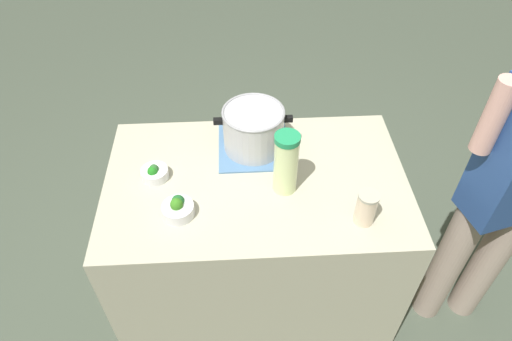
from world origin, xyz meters
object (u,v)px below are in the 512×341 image
(mason_jar, at_px, (366,208))
(broccoli_bowl_center, at_px, (178,208))
(broccoli_bowl_front, at_px, (154,173))
(cooking_pot, at_px, (253,129))
(person_cook, at_px, (508,192))
(lemonade_pitcher, at_px, (286,163))

(mason_jar, relative_size, broccoli_bowl_center, 1.17)
(mason_jar, xyz_separation_m, broccoli_bowl_front, (-0.83, 0.28, -0.04))
(cooking_pot, bearing_deg, broccoli_bowl_center, -130.09)
(person_cook, bearing_deg, broccoli_bowl_front, 173.34)
(cooking_pot, relative_size, broccoli_bowl_center, 2.71)
(broccoli_bowl_front, xyz_separation_m, person_cook, (1.45, -0.17, -0.02))
(person_cook, bearing_deg, lemonade_pitcher, 174.93)
(broccoli_bowl_front, bearing_deg, lemonade_pitcher, -9.32)
(broccoli_bowl_front, distance_m, person_cook, 1.46)
(lemonade_pitcher, xyz_separation_m, broccoli_bowl_center, (-0.43, -0.12, -0.11))
(lemonade_pitcher, bearing_deg, cooking_pot, 114.32)
(broccoli_bowl_front, xyz_separation_m, broccoli_bowl_center, (0.11, -0.20, 0.00))
(broccoli_bowl_front, relative_size, broccoli_bowl_center, 0.90)
(mason_jar, xyz_separation_m, broccoli_bowl_center, (-0.72, 0.07, -0.04))
(lemonade_pitcher, bearing_deg, broccoli_bowl_center, -164.94)
(lemonade_pitcher, distance_m, broccoli_bowl_front, 0.56)
(mason_jar, height_order, person_cook, person_cook)
(broccoli_bowl_center, bearing_deg, lemonade_pitcher, 15.06)
(lemonade_pitcher, bearing_deg, broccoli_bowl_front, 170.68)
(mason_jar, bearing_deg, broccoli_bowl_center, 174.05)
(lemonade_pitcher, height_order, broccoli_bowl_front, lemonade_pitcher)
(lemonade_pitcher, relative_size, broccoli_bowl_center, 2.23)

